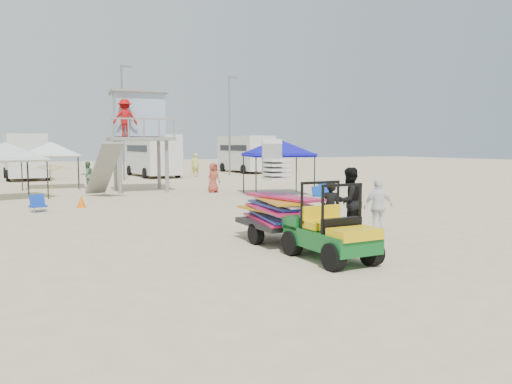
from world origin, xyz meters
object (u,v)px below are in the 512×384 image
utility_cart (331,225)px  surf_trailer (276,205)px  canopy_blue (278,142)px  man_left (330,210)px  lifeguard_tower (137,119)px

utility_cart → surf_trailer: size_ratio=0.86×
utility_cart → canopy_blue: size_ratio=0.60×
utility_cart → man_left: bearing=53.2°
lifeguard_tower → surf_trailer: bearing=-92.8°
man_left → canopy_blue: (4.84, 10.71, 1.87)m
utility_cart → canopy_blue: canopy_blue is taller
man_left → lifeguard_tower: bearing=-63.5°
surf_trailer → man_left: 1.56m
utility_cart → surf_trailer: (0.00, 2.33, 0.18)m
utility_cart → surf_trailer: 2.34m
man_left → lifeguard_tower: size_ratio=0.30×
canopy_blue → lifeguard_tower: bearing=136.5°
lifeguard_tower → canopy_blue: size_ratio=1.39×
utility_cart → man_left: 2.54m
surf_trailer → man_left: (1.52, -0.30, -0.18)m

